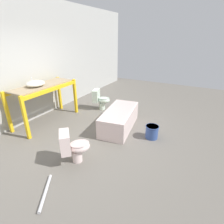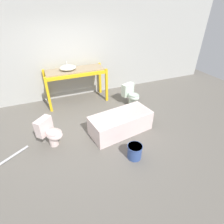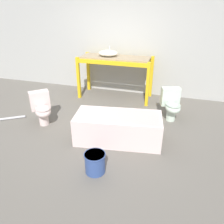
{
  "view_description": "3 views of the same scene",
  "coord_description": "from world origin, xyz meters",
  "px_view_note": "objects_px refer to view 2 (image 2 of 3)",
  "views": [
    {
      "loc": [
        -2.98,
        -2.22,
        2.23
      ],
      "look_at": [
        0.35,
        -0.43,
        0.57
      ],
      "focal_mm": 28.0,
      "sensor_mm": 36.0,
      "label": 1
    },
    {
      "loc": [
        -0.8,
        -3.56,
        2.76
      ],
      "look_at": [
        0.47,
        -0.45,
        0.61
      ],
      "focal_mm": 28.0,
      "sensor_mm": 36.0,
      "label": 2
    },
    {
      "loc": [
        1.55,
        -3.66,
        2.2
      ],
      "look_at": [
        0.59,
        -0.47,
        0.55
      ],
      "focal_mm": 35.0,
      "sensor_mm": 36.0,
      "label": 3
    }
  ],
  "objects_px": {
    "bathtub_main": "(121,122)",
    "toilet_far": "(131,94)",
    "sink_basin": "(68,68)",
    "toilet_near": "(50,132)",
    "bucket_white": "(135,151)"
  },
  "relations": [
    {
      "from": "bathtub_main",
      "to": "toilet_far",
      "type": "xyz_separation_m",
      "value": [
        0.84,
        1.1,
        0.07
      ]
    },
    {
      "from": "sink_basin",
      "to": "bathtub_main",
      "type": "xyz_separation_m",
      "value": [
        0.8,
        -1.97,
        -0.84
      ]
    },
    {
      "from": "toilet_near",
      "to": "bucket_white",
      "type": "xyz_separation_m",
      "value": [
        1.53,
        -1.05,
        -0.19
      ]
    },
    {
      "from": "bathtub_main",
      "to": "bucket_white",
      "type": "bearing_deg",
      "value": -104.73
    },
    {
      "from": "sink_basin",
      "to": "toilet_far",
      "type": "bearing_deg",
      "value": -27.77
    },
    {
      "from": "toilet_far",
      "to": "bucket_white",
      "type": "xyz_separation_m",
      "value": [
        -0.94,
        -1.99,
        -0.19
      ]
    },
    {
      "from": "sink_basin",
      "to": "toilet_far",
      "type": "relative_size",
      "value": 0.73
    },
    {
      "from": "toilet_far",
      "to": "bucket_white",
      "type": "height_order",
      "value": "toilet_far"
    },
    {
      "from": "sink_basin",
      "to": "toilet_far",
      "type": "distance_m",
      "value": 2.02
    },
    {
      "from": "sink_basin",
      "to": "toilet_near",
      "type": "xyz_separation_m",
      "value": [
        -0.82,
        -1.81,
        -0.77
      ]
    },
    {
      "from": "toilet_far",
      "to": "bucket_white",
      "type": "bearing_deg",
      "value": -133.71
    },
    {
      "from": "sink_basin",
      "to": "toilet_near",
      "type": "bearing_deg",
      "value": -114.47
    },
    {
      "from": "toilet_near",
      "to": "toilet_far",
      "type": "xyz_separation_m",
      "value": [
        2.47,
        0.94,
        0.0
      ]
    },
    {
      "from": "toilet_far",
      "to": "bathtub_main",
      "type": "bearing_deg",
      "value": -146.0
    },
    {
      "from": "toilet_near",
      "to": "toilet_far",
      "type": "distance_m",
      "value": 2.64
    }
  ]
}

